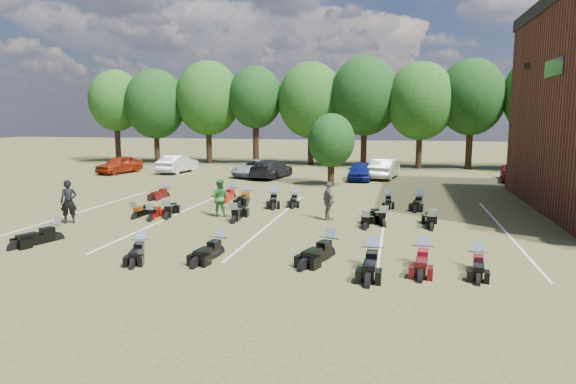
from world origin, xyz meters
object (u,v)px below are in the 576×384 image
(motorcycle_3, at_px, (329,257))
(car_0, at_px, (119,165))
(person_grey, at_px, (329,201))
(motorcycle_0, at_px, (56,240))
(person_black, at_px, (69,202))
(motorcycle_7, at_px, (151,221))
(person_green, at_px, (220,198))
(motorcycle_14, at_px, (166,197))
(car_4, at_px, (360,171))

(motorcycle_3, bearing_deg, car_0, 152.78)
(person_grey, height_order, motorcycle_0, person_grey)
(person_black, xyz_separation_m, motorcycle_3, (12.14, -2.99, -0.98))
(person_black, xyz_separation_m, motorcycle_7, (3.32, 1.22, -0.98))
(person_green, distance_m, motorcycle_14, 7.14)
(motorcycle_7, bearing_deg, motorcycle_14, -82.13)
(car_4, distance_m, person_black, 21.57)
(car_4, xyz_separation_m, person_green, (-5.50, -15.25, 0.20))
(person_black, bearing_deg, motorcycle_3, -41.41)
(motorcycle_7, xyz_separation_m, motorcycle_14, (-2.39, 6.64, 0.00))
(car_0, height_order, motorcycle_3, car_0)
(person_grey, bearing_deg, person_green, 59.11)
(car_4, relative_size, motorcycle_7, 2.02)
(car_4, bearing_deg, motorcycle_7, -117.45)
(motorcycle_14, bearing_deg, person_green, -36.94)
(car_0, height_order, person_black, person_black)
(person_green, relative_size, person_grey, 1.01)
(car_0, height_order, person_green, person_green)
(car_0, relative_size, car_4, 1.05)
(motorcycle_0, bearing_deg, person_green, 71.85)
(car_4, distance_m, person_grey, 15.03)
(motorcycle_7, distance_m, motorcycle_14, 7.06)
(person_green, xyz_separation_m, motorcycle_7, (-2.73, -1.74, -0.90))
(car_0, relative_size, person_green, 2.39)
(motorcycle_3, bearing_deg, motorcycle_7, 173.70)
(car_0, relative_size, motorcycle_3, 1.77)
(person_grey, xyz_separation_m, motorcycle_7, (-7.96, -1.97, -0.89))
(motorcycle_0, bearing_deg, car_4, 84.24)
(car_0, relative_size, person_black, 2.20)
(person_green, xyz_separation_m, motorcycle_0, (-4.59, -5.90, -0.90))
(car_0, relative_size, motorcycle_14, 2.07)
(motorcycle_3, bearing_deg, motorcycle_14, 155.15)
(person_black, relative_size, motorcycle_3, 0.80)
(car_4, height_order, motorcycle_7, car_4)
(car_4, bearing_deg, person_black, -123.98)
(car_0, bearing_deg, motorcycle_3, -32.97)
(person_black, relative_size, motorcycle_0, 0.87)
(motorcycle_0, xyz_separation_m, motorcycle_3, (10.68, -0.05, 0.00))
(person_grey, relative_size, motorcycle_0, 0.79)
(car_0, height_order, motorcycle_7, car_0)
(person_black, distance_m, motorcycle_14, 7.97)
(motorcycle_0, distance_m, motorcycle_7, 4.55)
(person_green, bearing_deg, car_4, -110.27)
(car_0, relative_size, motorcycle_0, 1.90)
(motorcycle_0, bearing_deg, motorcycle_7, 85.65)
(car_4, bearing_deg, motorcycle_14, -137.32)
(car_4, height_order, person_black, person_black)
(motorcycle_0, distance_m, motorcycle_14, 10.81)
(car_4, distance_m, person_green, 16.22)
(motorcycle_0, relative_size, motorcycle_3, 0.93)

